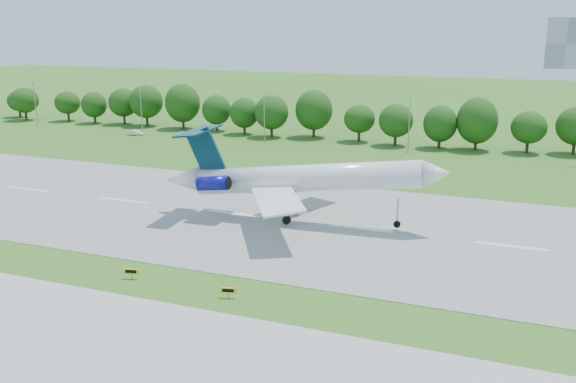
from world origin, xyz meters
The scene contains 10 objects.
ground centered at (0.00, 0.00, 0.00)m, with size 600.00×600.00×0.00m, color #2C5F19.
runway centered at (0.00, 25.00, 0.04)m, with size 400.00×45.00×0.08m, color gray.
taxiway centered at (0.00, -18.00, 0.04)m, with size 400.00×23.00×0.08m, color #ADADA8.
tree_line centered at (0.00, 92.00, 6.19)m, with size 288.40×8.40×10.40m.
light_poles centered at (-2.50, 82.00, 6.34)m, with size 175.90×0.25×12.19m.
airliner centered at (9.54, 24.80, 6.61)m, with size 42.21×30.44×13.10m.
taxi_sign_centre centered at (0.62, -2.26, 0.89)m, with size 1.72×0.62×1.21m.
taxi_sign_right centered at (13.22, -2.92, 0.87)m, with size 1.66×0.63×1.18m.
service_vehicle_a centered at (-55.46, 79.40, 0.68)m, with size 1.43×4.11×1.35m, color silver.
service_vehicle_b centered at (-43.47, 83.14, 0.59)m, with size 1.39×3.45×1.17m, color white.
Camera 1 is at (42.12, -58.67, 28.00)m, focal length 40.00 mm.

